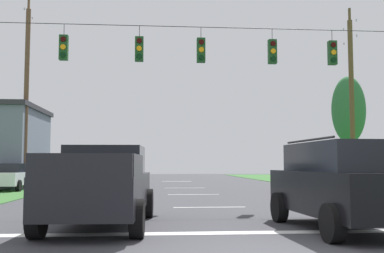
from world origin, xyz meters
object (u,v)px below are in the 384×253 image
at_px(utility_pole_mid_right, 352,98).
at_px(distant_car_oncoming, 65,174).
at_px(pickup_truck, 102,186).
at_px(overhead_signal_span, 205,95).
at_px(utility_pole_near_left, 26,95).
at_px(distant_car_crossing_white, 9,176).
at_px(tree_roadside_left, 349,110).
at_px(distant_car_far_parked, 319,178).
at_px(suv_black, 343,183).

bearing_deg(utility_pole_mid_right, distant_car_oncoming, 162.67).
height_order(pickup_truck, distant_car_oncoming, pickup_truck).
distance_m(overhead_signal_span, utility_pole_near_left, 14.18).
bearing_deg(overhead_signal_span, distant_car_crossing_white, 136.82).
xyz_separation_m(pickup_truck, tree_roadside_left, (15.54, 21.69, 4.47)).
bearing_deg(distant_car_oncoming, distant_car_far_parked, -29.91).
bearing_deg(distant_car_far_parked, utility_pole_near_left, 164.25).
bearing_deg(utility_pole_near_left, distant_car_oncoming, 66.23).
bearing_deg(distant_car_oncoming, overhead_signal_span, -61.05).
bearing_deg(tree_roadside_left, overhead_signal_span, -128.49).
bearing_deg(distant_car_crossing_white, overhead_signal_span, -43.18).
relative_size(distant_car_far_parked, utility_pole_mid_right, 0.41).
xyz_separation_m(overhead_signal_span, distant_car_oncoming, (-7.84, 14.18, -3.35)).
relative_size(suv_black, distant_car_far_parked, 1.10).
bearing_deg(distant_car_far_parked, distant_car_oncoming, 150.09).
xyz_separation_m(suv_black, utility_pole_mid_right, (7.29, 16.06, 4.27)).
bearing_deg(tree_roadside_left, utility_pole_mid_right, -111.74).
relative_size(suv_black, tree_roadside_left, 0.61).
bearing_deg(utility_pole_mid_right, overhead_signal_span, -137.86).
relative_size(overhead_signal_span, tree_roadside_left, 2.12).
height_order(distant_car_oncoming, tree_roadside_left, tree_roadside_left).
distance_m(overhead_signal_span, suv_black, 8.29).
bearing_deg(utility_pole_near_left, distant_car_crossing_white, -118.23).
bearing_deg(utility_pole_near_left, suv_black, -56.30).
bearing_deg(utility_pole_mid_right, distant_car_crossing_white, 177.98).
distance_m(distant_car_oncoming, distant_car_far_parked, 16.58).
bearing_deg(utility_pole_mid_right, suv_black, -114.41).
bearing_deg(utility_pole_near_left, pickup_truck, -69.16).
bearing_deg(suv_black, distant_car_far_parked, 72.49).
height_order(pickup_truck, utility_pole_near_left, utility_pole_near_left).
relative_size(distant_car_crossing_white, distant_car_oncoming, 1.00).
height_order(overhead_signal_span, utility_pole_mid_right, utility_pole_mid_right).
xyz_separation_m(suv_black, distant_car_crossing_white, (-12.39, 16.75, -0.27)).
distance_m(distant_car_far_parked, utility_pole_near_left, 17.32).
xyz_separation_m(overhead_signal_span, pickup_truck, (-3.18, -6.15, -3.17)).
bearing_deg(overhead_signal_span, utility_pole_near_left, 132.31).
bearing_deg(distant_car_oncoming, pickup_truck, -77.08).
xyz_separation_m(overhead_signal_span, suv_black, (2.35, -7.34, -3.07)).
bearing_deg(overhead_signal_span, distant_car_far_parked, 42.15).
relative_size(pickup_truck, distant_car_oncoming, 1.27).
bearing_deg(distant_car_oncoming, utility_pole_mid_right, -17.33).
bearing_deg(utility_pole_near_left, overhead_signal_span, -47.69).
bearing_deg(distant_car_crossing_white, distant_car_far_parked, -11.96).
relative_size(utility_pole_near_left, tree_roadside_left, 1.44).
relative_size(distant_car_oncoming, utility_pole_near_left, 0.38).
relative_size(distant_car_far_parked, tree_roadside_left, 0.56).
height_order(overhead_signal_span, distant_car_oncoming, overhead_signal_span).
xyz_separation_m(distant_car_far_parked, utility_pole_near_left, (-16.02, 4.52, 4.78)).
xyz_separation_m(distant_car_crossing_white, utility_pole_near_left, (0.54, 1.01, 4.78)).
distance_m(pickup_truck, distant_car_crossing_white, 17.01).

